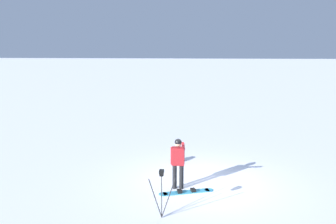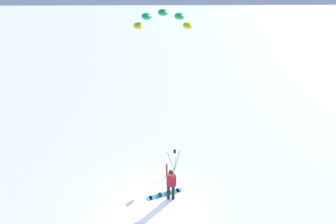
% 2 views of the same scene
% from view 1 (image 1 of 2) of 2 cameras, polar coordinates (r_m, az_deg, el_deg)
% --- Properties ---
extents(ground_plane, '(300.00, 300.00, 0.00)m').
position_cam_1_polar(ground_plane, '(12.17, 5.65, -11.35)').
color(ground_plane, white).
extents(snowboarder, '(0.47, 0.63, 1.68)m').
position_cam_1_polar(snowboarder, '(11.29, 1.65, -7.60)').
color(snowboarder, black).
rests_on(snowboarder, ground_plane).
extents(snowboard, '(1.70, 0.76, 0.10)m').
position_cam_1_polar(snowboard, '(11.35, 3.02, -12.82)').
color(snowboard, teal).
rests_on(snowboard, ground_plane).
extents(gear_bag_large, '(0.61, 0.71, 0.31)m').
position_cam_1_polar(gear_bag_large, '(14.20, 1.71, -7.39)').
color(gear_bag_large, black).
rests_on(gear_bag_large, ground_plane).
extents(camera_tripod, '(0.71, 0.69, 1.34)m').
position_cam_1_polar(camera_tripod, '(9.44, -1.04, -11.61)').
color(camera_tripod, '#262628').
rests_on(camera_tripod, ground_plane).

